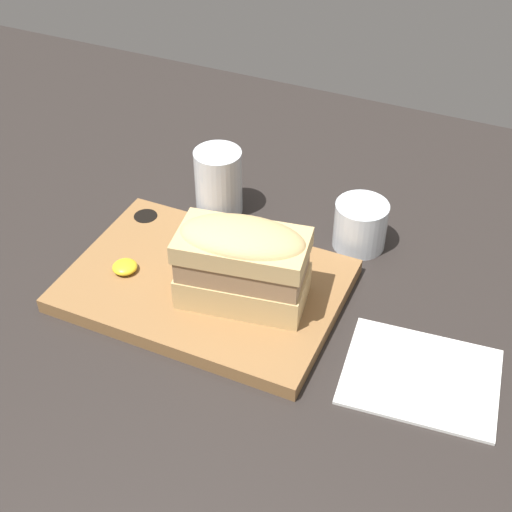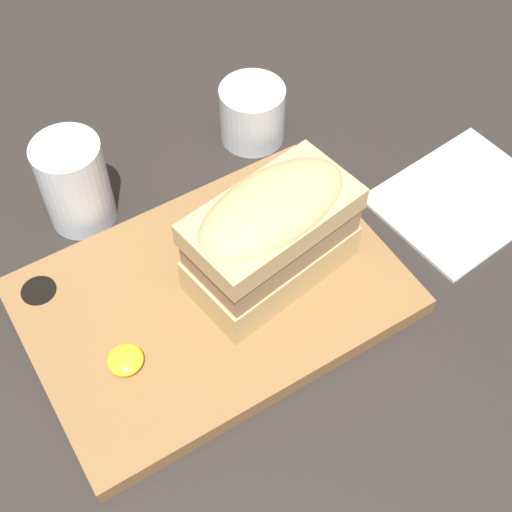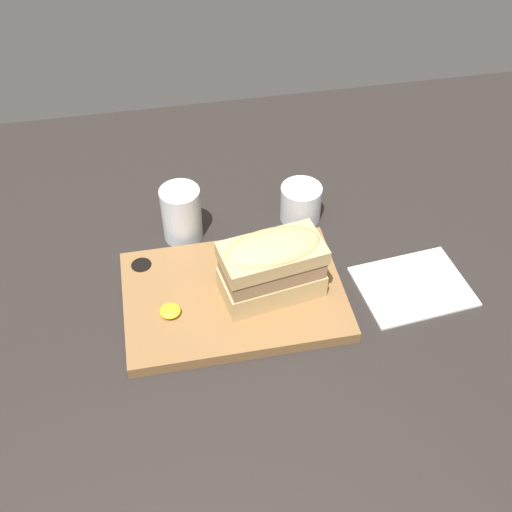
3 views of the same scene
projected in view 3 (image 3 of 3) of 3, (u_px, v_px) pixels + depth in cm
name	position (u px, v px, depth cm)	size (l,w,h in cm)	color
dining_table	(212.00, 284.00, 97.87)	(160.02, 99.18, 2.00)	#282321
serving_board	(233.00, 295.00, 93.68)	(31.79, 22.02, 1.88)	olive
sandwich	(272.00, 264.00, 89.17)	(15.25, 9.67, 10.32)	tan
mustard_dollop	(170.00, 311.00, 89.64)	(2.98, 2.98, 1.19)	gold
water_glass	(182.00, 217.00, 101.31)	(6.31, 6.31, 9.21)	silver
wine_glass	(301.00, 204.00, 105.18)	(6.73, 6.73, 6.21)	silver
napkin	(413.00, 286.00, 95.91)	(17.15, 14.12, 0.40)	white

